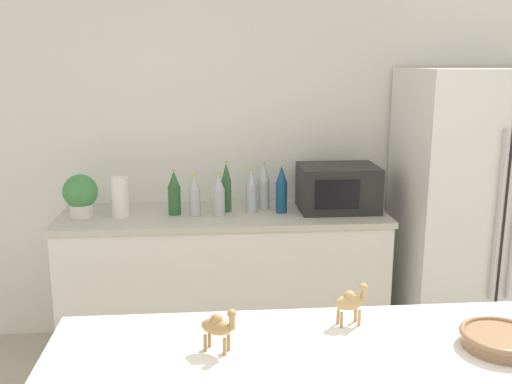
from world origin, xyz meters
name	(u,v)px	position (x,y,z in m)	size (l,w,h in m)	color
wall_back	(262,145)	(0.00, 2.73, 1.27)	(8.00, 0.06, 2.55)	white
back_counter	(225,282)	(-0.27, 2.40, 0.45)	(1.99, 0.63, 0.91)	white
refrigerator	(474,214)	(1.29, 2.32, 0.89)	(0.89, 0.75, 1.77)	white
potted_plant	(80,194)	(-1.12, 2.38, 1.04)	(0.21, 0.21, 0.26)	silver
paper_towel_roll	(120,197)	(-0.88, 2.37, 1.02)	(0.10, 0.10, 0.24)	white
microwave	(338,188)	(0.44, 2.42, 1.05)	(0.48, 0.37, 0.28)	black
back_bottle_0	(195,196)	(-0.44, 2.35, 1.03)	(0.07, 0.07, 0.25)	#B2B7BC
back_bottle_1	(219,195)	(-0.30, 2.34, 1.03)	(0.07, 0.07, 0.26)	#B2B7BC
back_bottle_2	(281,190)	(0.09, 2.38, 1.05)	(0.07, 0.07, 0.30)	navy
back_bottle_3	(226,188)	(-0.25, 2.43, 1.06)	(0.06, 0.06, 0.32)	#2D6033
back_bottle_4	(174,193)	(-0.57, 2.39, 1.04)	(0.08, 0.08, 0.28)	#2D6033
back_bottle_5	(264,186)	(-0.01, 2.49, 1.05)	(0.08, 0.08, 0.30)	#B2B7BC
back_bottle_6	(251,192)	(-0.10, 2.42, 1.03)	(0.07, 0.07, 0.26)	#B2B7BC
fruit_bowl	(500,339)	(0.48, 0.45, 1.04)	(0.23, 0.23, 0.05)	#8C6647
camel_figurine	(351,301)	(0.08, 0.63, 1.09)	(0.11, 0.06, 0.13)	tan
camel_figurine_second	(218,326)	(-0.33, 0.50, 1.09)	(0.11, 0.08, 0.14)	#A87F4C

